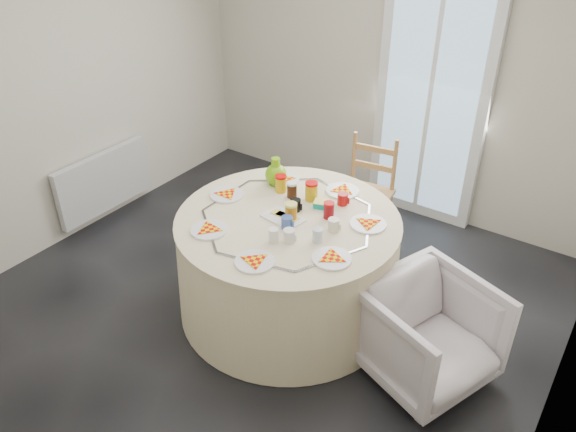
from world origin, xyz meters
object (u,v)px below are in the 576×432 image
Objects in this scene: armchair at (429,328)px; green_pitcher at (276,174)px; wooden_chair at (365,194)px; radiator at (105,182)px; table at (288,266)px.

armchair is 1.58m from green_pitcher.
wooden_chair reaches higher than armchair.
green_pitcher reaches higher than radiator.
armchair is (3.20, -0.13, 0.01)m from radiator.
wooden_chair is 1.56m from armchair.
armchair is at bearing -2.40° from table.
radiator is at bearing 177.65° from table.
table is 7.59× the size of green_pitcher.
wooden_chair is at bearing 25.34° from radiator.
green_pitcher reaches higher than armchair.
table is 1.10m from wooden_chair.
table is at bearing -100.10° from wooden_chair.
table is 2.14× the size of armchair.
wooden_chair is (0.04, 1.10, 0.09)m from table.
wooden_chair reaches higher than table.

